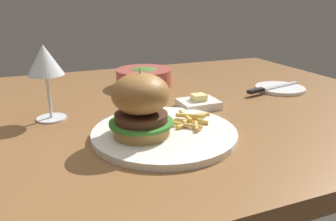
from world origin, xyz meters
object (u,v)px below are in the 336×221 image
(table_knife, at_px, (269,88))
(soup_bowl, at_px, (144,77))
(main_plate, at_px, (164,133))
(burger_sandwich, at_px, (141,105))
(bread_plate, at_px, (280,88))
(butter_dish, at_px, (198,103))
(wine_glass, at_px, (45,63))

(table_knife, bearing_deg, soup_bowl, 147.29)
(main_plate, distance_m, burger_sandwich, 0.08)
(burger_sandwich, xyz_separation_m, bread_plate, (0.51, 0.20, -0.07))
(butter_dish, height_order, soup_bowl, soup_bowl)
(butter_dish, bearing_deg, wine_glass, 171.58)
(main_plate, relative_size, butter_dish, 2.98)
(wine_glass, bearing_deg, bread_plate, 0.63)
(burger_sandwich, xyz_separation_m, soup_bowl, (0.13, 0.40, -0.05))
(wine_glass, bearing_deg, burger_sandwich, -50.85)
(main_plate, distance_m, butter_dish, 0.20)
(burger_sandwich, height_order, soup_bowl, burger_sandwich)
(main_plate, bearing_deg, table_knife, 24.72)
(burger_sandwich, relative_size, soup_bowl, 0.76)
(burger_sandwich, height_order, bread_plate, burger_sandwich)
(wine_glass, bearing_deg, soup_bowl, 34.96)
(wine_glass, xyz_separation_m, table_knife, (0.62, -0.00, -0.12))
(soup_bowl, bearing_deg, main_plate, -101.98)
(table_knife, height_order, butter_dish, butter_dish)
(soup_bowl, bearing_deg, burger_sandwich, -108.49)
(wine_glass, xyz_separation_m, butter_dish, (0.36, -0.05, -0.12))
(bread_plate, bearing_deg, main_plate, -156.49)
(burger_sandwich, distance_m, wine_glass, 0.26)
(burger_sandwich, bearing_deg, butter_dish, 35.84)
(burger_sandwich, height_order, butter_dish, burger_sandwich)
(table_knife, bearing_deg, bread_plate, 12.62)
(bread_plate, height_order, butter_dish, butter_dish)
(burger_sandwich, distance_m, soup_bowl, 0.43)
(main_plate, xyz_separation_m, soup_bowl, (0.08, 0.40, 0.02))
(table_knife, bearing_deg, butter_dish, -169.35)
(main_plate, height_order, bread_plate, main_plate)
(main_plate, height_order, soup_bowl, soup_bowl)
(burger_sandwich, bearing_deg, soup_bowl, 71.51)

